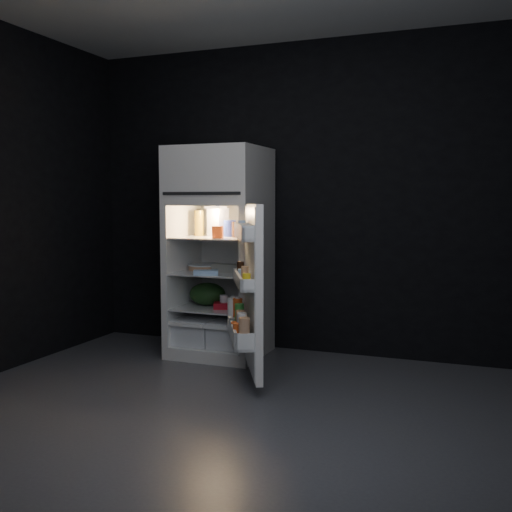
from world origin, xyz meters
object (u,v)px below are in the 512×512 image
at_px(refrigerator, 221,245).
at_px(yogurt_tray, 230,305).
at_px(milk_jug, 218,222).
at_px(egg_carton, 228,268).
at_px(fridge_door, 249,292).

height_order(refrigerator, yogurt_tray, refrigerator).
bearing_deg(yogurt_tray, milk_jug, 120.47).
xyz_separation_m(refrigerator, egg_carton, (0.09, -0.06, -0.19)).
distance_m(refrigerator, egg_carton, 0.22).
relative_size(milk_jug, egg_carton, 0.93).
distance_m(refrigerator, milk_jug, 0.20).
bearing_deg(milk_jug, egg_carton, -21.20).
relative_size(milk_jug, yogurt_tray, 0.87).
bearing_deg(egg_carton, milk_jug, 143.34).
bearing_deg(fridge_door, egg_carton, 125.16).
xyz_separation_m(egg_carton, yogurt_tray, (0.04, -0.04, -0.31)).
xyz_separation_m(milk_jug, yogurt_tray, (0.18, -0.14, -0.69)).
bearing_deg(egg_carton, yogurt_tray, -41.59).
bearing_deg(yogurt_tray, egg_carton, 116.74).
xyz_separation_m(refrigerator, yogurt_tray, (0.13, -0.10, -0.50)).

